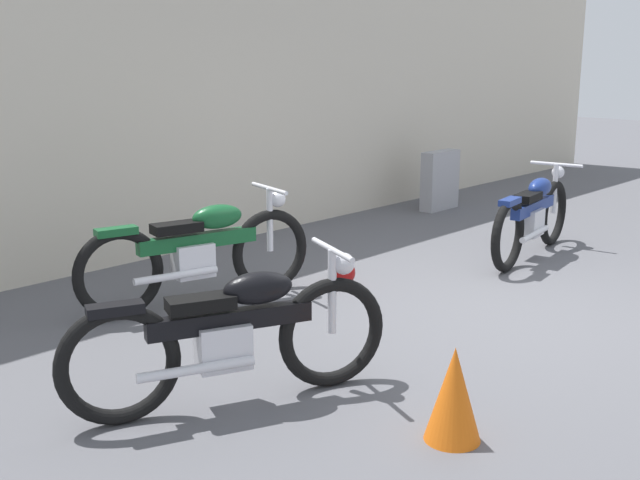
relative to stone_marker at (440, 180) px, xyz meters
The scene contains 8 objects.
ground_plane 4.49m from the stone_marker, 138.77° to the right, with size 40.00×40.00×0.00m, color #56565B.
building_wall 3.74m from the stone_marker, 165.85° to the left, with size 18.00×0.30×3.58m, color beige.
stone_marker is the anchor object (origin of this frame).
helmet 3.93m from the stone_marker, 158.58° to the right, with size 0.24×0.24×0.24m, color maroon.
traffic_cone 6.70m from the stone_marker, 144.77° to the right, with size 0.32×0.32×0.55m, color orange.
motorcycle_blue 2.67m from the stone_marker, 124.09° to the right, with size 2.07×0.63×0.93m.
motorcycle_green 4.98m from the stone_marker, 169.46° to the right, with size 2.11×0.78×0.97m.
motorcycle_black 6.54m from the stone_marker, 156.40° to the right, with size 1.95×0.99×0.93m.
Camera 1 is at (-5.54, -3.10, 2.11)m, focal length 43.78 mm.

